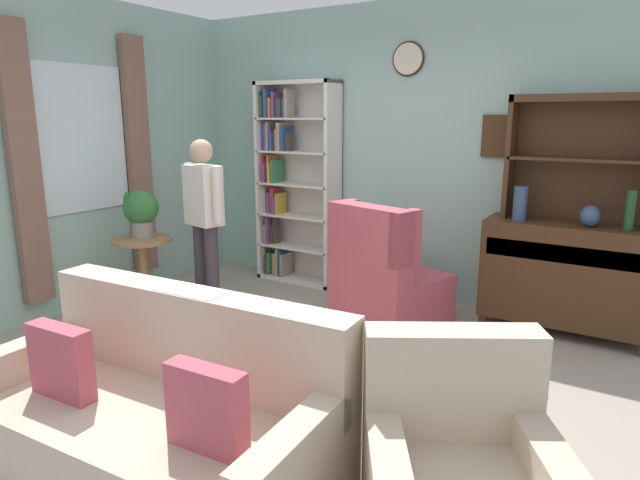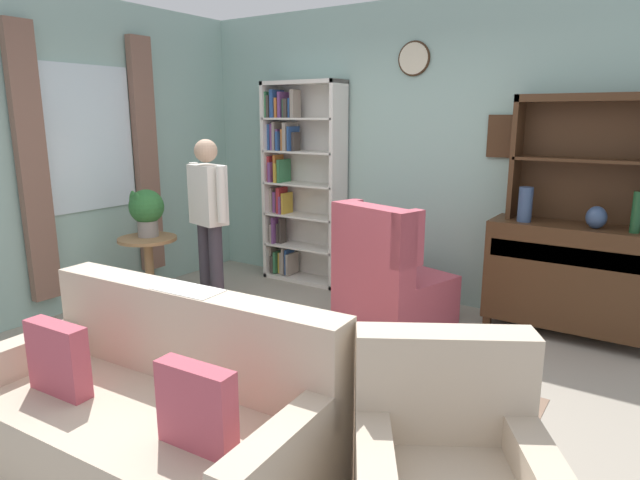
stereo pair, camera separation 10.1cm
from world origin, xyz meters
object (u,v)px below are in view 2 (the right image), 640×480
coffee_table (282,370)px  vase_tall (525,204)px  sideboard (572,275)px  couch_floral (155,420)px  plant_stand (149,265)px  book_stack (273,342)px  bookshelf (298,182)px  potted_plant_small (179,299)px  potted_plant_large (146,209)px  person_reading (209,214)px  bottle_wine (637,212)px  sideboard_hutch (589,142)px  vase_round (596,217)px  wingback_chair (388,281)px

coffee_table → vase_tall: bearing=72.1°
sideboard → couch_floral: bearing=-114.0°
vase_tall → plant_stand: (-2.93, -1.38, -0.64)m
book_stack → coffee_table: bearing=-30.3°
bookshelf → couch_floral: size_ratio=1.14×
vase_tall → potted_plant_small: 3.03m
couch_floral → potted_plant_large: size_ratio=4.30×
vase_tall → potted_plant_small: vase_tall is taller
potted_plant_small → person_reading: person_reading is taller
bottle_wine → couch_floral: 3.53m
sideboard_hutch → coffee_table: size_ratio=1.38×
vase_tall → book_stack: 2.43m
vase_round → bottle_wine: (0.26, -0.02, 0.07)m
potted_plant_small → book_stack: book_stack is taller
vase_tall → person_reading: (-2.42, -1.11, -0.15)m
coffee_table → sideboard_hutch: bearing=65.5°
vase_round → wingback_chair: size_ratio=0.16×
bookshelf → vase_tall: bookshelf is taller
sideboard → person_reading: bearing=-157.0°
potted_plant_small → book_stack: 1.87m
bookshelf → couch_floral: bookshelf is taller
wingback_chair → potted_plant_small: size_ratio=3.39×
plant_stand → person_reading: person_reading is taller
bookshelf → bottle_wine: (3.14, -0.17, 0.00)m
couch_floral → bookshelf: bearing=113.9°
sideboard_hutch → vase_round: 0.60m
bottle_wine → potted_plant_large: bearing=-160.2°
potted_plant_large → person_reading: bearing=23.7°
vase_tall → wingback_chair: vase_tall is taller
vase_tall → bottle_wine: size_ratio=0.92×
potted_plant_small → vase_round: bearing=25.0°
bookshelf → book_stack: bearing=-57.4°
sideboard → plant_stand: (-3.32, -1.46, -0.09)m
vase_tall → book_stack: bearing=-111.4°
bottle_wine → potted_plant_large: (-3.74, -1.34, -0.14)m
sideboard_hutch → bottle_wine: size_ratio=3.61×
sideboard → plant_stand: size_ratio=1.90×
sideboard_hutch → book_stack: 2.91m
vase_tall → person_reading: size_ratio=0.18×
couch_floral → plant_stand: (-1.96, 1.59, 0.11)m
coffee_table → potted_plant_small: bearing=154.6°
vase_tall → person_reading: person_reading is taller
wingback_chair → coffee_table: 1.79m
sideboard_hutch → wingback_chair: bearing=-153.0°
bottle_wine → potted_plant_large: size_ratio=0.71×
sideboard → couch_floral: 3.35m
wingback_chair → book_stack: 1.70m
sideboard → vase_tall: (-0.39, -0.08, 0.55)m
sideboard_hutch → person_reading: (-2.81, -1.30, -0.65)m
sideboard_hutch → wingback_chair: size_ratio=1.05×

